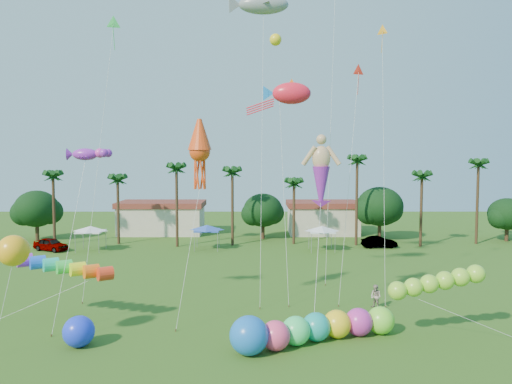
{
  "coord_description": "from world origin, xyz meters",
  "views": [
    {
      "loc": [
        -0.04,
        -23.84,
        11.37
      ],
      "look_at": [
        0.0,
        10.0,
        9.0
      ],
      "focal_mm": 35.0,
      "sensor_mm": 36.0,
      "label": 1
    }
  ],
  "objects_px": {
    "car_a": "(51,244)",
    "car_b": "(379,242)",
    "blue_ball": "(79,331)",
    "caterpillar_inflatable": "(309,329)",
    "spectator_b": "(376,297)"
  },
  "relations": [
    {
      "from": "caterpillar_inflatable",
      "to": "blue_ball",
      "type": "distance_m",
      "value": 13.87
    },
    {
      "from": "car_b",
      "to": "caterpillar_inflatable",
      "type": "xyz_separation_m",
      "value": [
        -12.31,
        -32.35,
        0.24
      ]
    },
    {
      "from": "car_a",
      "to": "caterpillar_inflatable",
      "type": "height_order",
      "value": "caterpillar_inflatable"
    },
    {
      "from": "caterpillar_inflatable",
      "to": "blue_ball",
      "type": "xyz_separation_m",
      "value": [
        -13.86,
        -0.45,
        -0.01
      ]
    },
    {
      "from": "blue_ball",
      "to": "car_a",
      "type": "bearing_deg",
      "value": 114.87
    },
    {
      "from": "car_a",
      "to": "car_b",
      "type": "distance_m",
      "value": 40.51
    },
    {
      "from": "car_a",
      "to": "blue_ball",
      "type": "xyz_separation_m",
      "value": [
        14.29,
        -30.82,
        0.16
      ]
    },
    {
      "from": "car_a",
      "to": "caterpillar_inflatable",
      "type": "bearing_deg",
      "value": -111.04
    },
    {
      "from": "spectator_b",
      "to": "blue_ball",
      "type": "relative_size",
      "value": 0.95
    },
    {
      "from": "car_a",
      "to": "spectator_b",
      "type": "distance_m",
      "value": 41.12
    },
    {
      "from": "car_a",
      "to": "car_b",
      "type": "xyz_separation_m",
      "value": [
        40.46,
        1.98,
        -0.07
      ]
    },
    {
      "from": "car_a",
      "to": "blue_ball",
      "type": "bearing_deg",
      "value": -128.99
    },
    {
      "from": "blue_ball",
      "to": "caterpillar_inflatable",
      "type": "bearing_deg",
      "value": 1.85
    },
    {
      "from": "caterpillar_inflatable",
      "to": "car_b",
      "type": "bearing_deg",
      "value": 46.4
    },
    {
      "from": "car_a",
      "to": "spectator_b",
      "type": "xyz_separation_m",
      "value": [
        33.95,
        -23.21,
        0.11
      ]
    }
  ]
}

